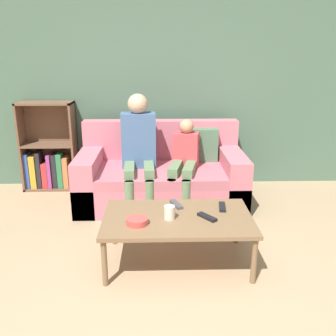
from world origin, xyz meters
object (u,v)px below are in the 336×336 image
object	(u,v)px
coffee_table	(178,220)
tv_remote_1	(222,207)
snack_bowl	(137,221)
cup_near	(170,212)
tv_remote_0	(207,217)
bookshelf	(49,156)
person_adult	(139,144)
person_child	(184,159)
couch	(162,177)
tv_remote_2	(176,204)

from	to	relation	value
coffee_table	tv_remote_1	xyz separation A→B (m)	(0.36, 0.15, 0.04)
snack_bowl	coffee_table	bearing A→B (deg)	21.33
cup_near	tv_remote_0	size ratio (longest dim) A/B	0.61
bookshelf	snack_bowl	size ratio (longest dim) A/B	6.44
coffee_table	person_adult	size ratio (longest dim) A/B	0.97
coffee_table	person_child	world-z (taller)	person_child
couch	tv_remote_2	xyz separation A→B (m)	(0.10, -1.05, 0.12)
person_child	snack_bowl	world-z (taller)	person_child
couch	bookshelf	xyz separation A→B (m)	(-1.32, 0.45, 0.11)
tv_remote_0	person_child	bearing A→B (deg)	57.15
bookshelf	cup_near	world-z (taller)	bookshelf
couch	coffee_table	xyz separation A→B (m)	(0.10, -1.25, 0.08)
cup_near	tv_remote_1	distance (m)	0.46
person_adult	tv_remote_0	xyz separation A→B (m)	(0.56, -1.20, -0.26)
person_child	tv_remote_0	distance (m)	1.17
tv_remote_1	tv_remote_2	size ratio (longest dim) A/B	0.99
coffee_table	tv_remote_0	bearing A→B (deg)	-9.91
tv_remote_0	person_adult	bearing A→B (deg)	77.53
coffee_table	snack_bowl	bearing A→B (deg)	-158.67
tv_remote_0	tv_remote_2	size ratio (longest dim) A/B	0.93
cup_near	tv_remote_2	distance (m)	0.25
cup_near	tv_remote_2	bearing A→B (deg)	75.77
person_adult	cup_near	xyz separation A→B (m)	(0.28, -1.20, -0.22)
tv_remote_1	tv_remote_2	world-z (taller)	same
person_child	tv_remote_1	bearing A→B (deg)	-64.28
cup_near	tv_remote_1	world-z (taller)	cup_near
person_adult	tv_remote_1	distance (m)	1.27
bookshelf	tv_remote_1	world-z (taller)	bookshelf
bookshelf	tv_remote_1	distance (m)	2.37
cup_near	bookshelf	bearing A→B (deg)	128.10
coffee_table	tv_remote_2	bearing A→B (deg)	90.19
person_child	snack_bowl	bearing A→B (deg)	-96.79
person_adult	tv_remote_2	bearing A→B (deg)	-73.17
person_adult	tv_remote_0	size ratio (longest dim) A/B	7.07
cup_near	snack_bowl	distance (m)	0.25
couch	tv_remote_0	size ratio (longest dim) A/B	10.55
tv_remote_1	tv_remote_2	bearing A→B (deg)	177.88
coffee_table	cup_near	distance (m)	0.11
bookshelf	cup_near	bearing A→B (deg)	-51.90
couch	bookshelf	size ratio (longest dim) A/B	1.69
coffee_table	tv_remote_2	xyz separation A→B (m)	(-0.00, 0.21, 0.04)
tv_remote_1	person_adult	bearing A→B (deg)	131.64
coffee_table	tv_remote_1	size ratio (longest dim) A/B	6.42
person_adult	snack_bowl	bearing A→B (deg)	-90.75
bookshelf	coffee_table	distance (m)	2.22
tv_remote_1	snack_bowl	distance (m)	0.71
bookshelf	tv_remote_2	world-z (taller)	bookshelf
bookshelf	tv_remote_0	distance (m)	2.39
couch	person_child	xyz separation A→B (m)	(0.23, -0.13, 0.23)
person_child	couch	bearing A→B (deg)	162.08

